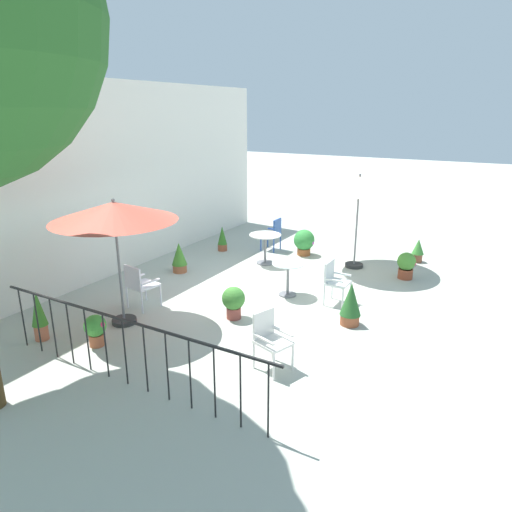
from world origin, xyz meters
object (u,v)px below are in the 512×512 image
Objects in this scene: potted_plant_0 at (95,329)px; potted_plant_7 at (234,301)px; cafe_table_0 at (265,243)px; potted_plant_3 at (418,250)px; potted_plant_5 at (222,239)px; potted_plant_1 at (179,257)px; patio_chair_0 at (334,279)px; potted_plant_2 at (406,265)px; potted_plant_8 at (351,303)px; patio_chair_1 at (270,337)px; patio_umbrella_1 at (359,184)px; potted_plant_4 at (39,315)px; cafe_table_1 at (288,273)px; potted_plant_6 at (304,241)px; patio_chair_2 at (139,283)px; patio_chair_3 at (273,232)px; patio_umbrella_0 at (114,213)px.

potted_plant_7 reaches higher than potted_plant_0.
cafe_table_0 is 1.29× the size of potted_plant_7.
potted_plant_5 is (-1.64, 4.86, 0.02)m from potted_plant_3.
potted_plant_1 reaches higher than potted_plant_5.
potted_plant_7 is at bearing 139.18° from patio_chair_0.
potted_plant_8 is (-2.95, 0.33, 0.08)m from potted_plant_2.
patio_umbrella_1 is at bearing 4.28° from patio_chair_1.
potted_plant_8 reaches higher than potted_plant_3.
cafe_table_1 is at bearing -35.71° from potted_plant_4.
patio_umbrella_1 is at bearing -55.16° from potted_plant_1.
potted_plant_1 is 3.85m from potted_plant_4.
potted_plant_4 is 1.26× the size of potted_plant_5.
potted_plant_2 is (2.23, -4.78, -0.04)m from potted_plant_1.
patio_chair_0 reaches higher than potted_plant_3.
patio_chair_0 is 1.20× the size of potted_plant_1.
potted_plant_1 is at bearing 1.96° from potted_plant_4.
cafe_table_0 reaches higher than potted_plant_1.
patio_chair_0 reaches higher than cafe_table_1.
potted_plant_5 is 0.99× the size of potted_plant_6.
potted_plant_1 is 1.98m from potted_plant_5.
patio_chair_2 is (-2.09, 3.18, 0.01)m from patio_chair_0.
patio_chair_0 is 0.97× the size of patio_chair_3.
patio_chair_0 reaches higher than potted_plant_6.
patio_chair_0 is at bearing -116.06° from potted_plant_5.
patio_umbrella_0 reaches higher than cafe_table_0.
patio_chair_1 reaches higher than potted_plant_7.
potted_plant_1 is at bearing 127.16° from potted_plant_3.
potted_plant_2 reaches higher than potted_plant_3.
patio_chair_2 is 1.11× the size of potted_plant_8.
patio_umbrella_0 reaches higher than patio_chair_0.
potted_plant_8 is at bearing -135.55° from patio_chair_3.
patio_chair_2 reaches higher than cafe_table_0.
patio_chair_1 is 2.09m from potted_plant_8.
potted_plant_8 is (-4.33, 0.31, 0.09)m from potted_plant_3.
patio_chair_1 reaches higher than potted_plant_0.
patio_chair_3 is at bearing 104.21° from potted_plant_3.
patio_chair_0 is (0.07, -0.98, 0.02)m from cafe_table_1.
patio_umbrella_1 is 2.98m from cafe_table_1.
patio_umbrella_0 is at bearing -168.28° from potted_plant_5.
potted_plant_3 is 0.87× the size of potted_plant_6.
potted_plant_0 is at bearing -164.67° from patio_umbrella_0.
patio_chair_2 is 4.01m from potted_plant_8.
patio_umbrella_0 is at bearing 132.51° from patio_chair_0.
cafe_table_0 is 1.09× the size of potted_plant_1.
cafe_table_1 reaches higher than potted_plant_2.
cafe_table_0 is 2.85m from patio_chair_0.
patio_chair_1 reaches higher than cafe_table_1.
patio_umbrella_0 is 3.68m from cafe_table_1.
potted_plant_0 is (-3.51, 1.77, -0.18)m from cafe_table_1.
patio_umbrella_1 is 2.86× the size of potted_plant_8.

